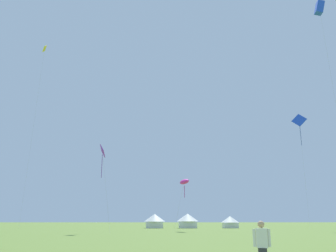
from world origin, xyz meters
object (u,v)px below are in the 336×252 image
object	(u,v)px
kite_magenta_parafoil	(184,182)
festival_tent_right	(155,220)
kite_blue_diamond	(299,122)
kite_yellow_diamond	(44,56)
kite_blue_box	(319,8)
festival_tent_left	(230,221)
person_spectator	(263,250)
festival_tent_center	(188,220)
kite_purple_diamond	(103,153)

from	to	relation	value
kite_magenta_parafoil	festival_tent_right	world-z (taller)	kite_magenta_parafoil
kite_blue_diamond	kite_magenta_parafoil	world-z (taller)	kite_blue_diamond
kite_yellow_diamond	kite_blue_box	bearing A→B (deg)	-20.29
festival_tent_right	festival_tent_left	world-z (taller)	festival_tent_right
person_spectator	festival_tent_right	distance (m)	62.61
kite_blue_diamond	kite_yellow_diamond	bearing A→B (deg)	178.62
festival_tent_right	festival_tent_left	size ratio (longest dim) A/B	1.18
person_spectator	festival_tent_left	size ratio (longest dim) A/B	0.47
festival_tent_right	kite_magenta_parafoil	bearing A→B (deg)	-73.82
person_spectator	festival_tent_center	size ratio (longest dim) A/B	0.39
kite_yellow_diamond	kite_magenta_parafoil	distance (m)	38.92
kite_purple_diamond	festival_tent_right	bearing A→B (deg)	72.45
festival_tent_right	kite_yellow_diamond	bearing A→B (deg)	-158.02
person_spectator	festival_tent_center	distance (m)	62.49
person_spectator	festival_tent_right	size ratio (longest dim) A/B	0.40
kite_yellow_diamond	person_spectator	size ratio (longest dim) A/B	20.90
kite_blue_box	festival_tent_center	size ratio (longest dim) A/B	7.80
kite_blue_diamond	kite_magenta_parafoil	xyz separation A→B (m)	(-22.65, -7.02, -12.15)
kite_purple_diamond	kite_blue_box	size ratio (longest dim) A/B	0.36
kite_yellow_diamond	kite_magenta_parafoil	world-z (taller)	kite_yellow_diamond
kite_yellow_diamond	festival_tent_right	world-z (taller)	kite_yellow_diamond
kite_yellow_diamond	festival_tent_right	bearing A→B (deg)	21.98
kite_blue_diamond	festival_tent_left	world-z (taller)	kite_blue_diamond
kite_blue_diamond	kite_blue_box	world-z (taller)	kite_blue_box
kite_blue_box	festival_tent_right	world-z (taller)	kite_blue_box
kite_purple_diamond	kite_blue_box	bearing A→B (deg)	-6.42
kite_purple_diamond	person_spectator	xyz separation A→B (m)	(11.86, -39.16, -10.36)
kite_blue_box	kite_magenta_parafoil	size ratio (longest dim) A/B	4.26
kite_blue_diamond	person_spectator	size ratio (longest dim) A/B	12.42
kite_blue_box	festival_tent_left	bearing A→B (deg)	110.69
festival_tent_right	festival_tent_center	xyz separation A→B (m)	(6.77, -0.00, 0.04)
person_spectator	kite_blue_diamond	bearing A→B (deg)	66.00
kite_blue_diamond	person_spectator	bearing A→B (deg)	-114.00
kite_purple_diamond	festival_tent_center	world-z (taller)	kite_purple_diamond
kite_yellow_diamond	person_spectator	world-z (taller)	kite_yellow_diamond
kite_purple_diamond	kite_blue_diamond	world-z (taller)	kite_blue_diamond
kite_blue_box	person_spectator	size ratio (longest dim) A/B	20.02
kite_blue_diamond	kite_purple_diamond	bearing A→B (deg)	-159.74
kite_purple_diamond	festival_tent_left	bearing A→B (deg)	45.50
kite_purple_diamond	person_spectator	bearing A→B (deg)	-73.15
kite_purple_diamond	kite_yellow_diamond	size ratio (longest dim) A/B	0.35
kite_blue_diamond	person_spectator	xyz separation A→B (m)	(-23.19, -52.10, -18.90)
kite_blue_box	festival_tent_center	world-z (taller)	kite_blue_box
kite_blue_diamond	festival_tent_right	xyz separation A→B (m)	(-27.69, 10.35, -18.20)
kite_magenta_parafoil	festival_tent_left	world-z (taller)	kite_magenta_parafoil
kite_blue_diamond	person_spectator	distance (m)	60.08
festival_tent_left	kite_blue_box	bearing A→B (deg)	-69.31
kite_blue_box	festival_tent_left	size ratio (longest dim) A/B	9.47
kite_yellow_diamond	kite_blue_diamond	xyz separation A→B (m)	(50.32, -1.22, -13.95)
kite_blue_box	kite_magenta_parafoil	world-z (taller)	kite_blue_box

